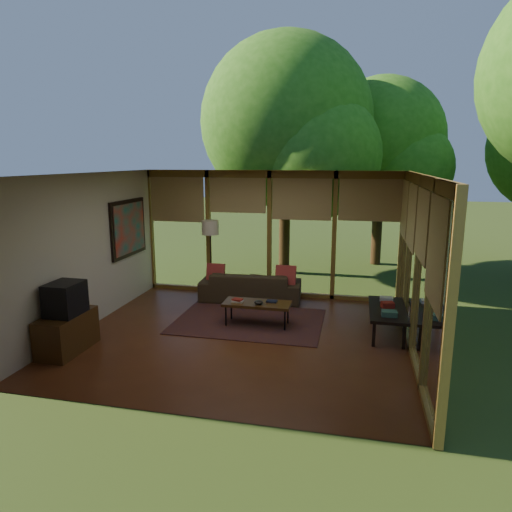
% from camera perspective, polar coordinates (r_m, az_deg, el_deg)
% --- Properties ---
extents(floor, '(5.50, 5.50, 0.00)m').
position_cam_1_polar(floor, '(7.81, -1.91, -9.98)').
color(floor, brown).
rests_on(floor, ground).
extents(ceiling, '(5.50, 5.50, 0.00)m').
position_cam_1_polar(ceiling, '(7.25, -2.06, 10.23)').
color(ceiling, white).
rests_on(ceiling, ground).
extents(wall_left, '(0.04, 5.00, 2.70)m').
position_cam_1_polar(wall_left, '(8.52, -20.19, 0.62)').
color(wall_left, beige).
rests_on(wall_left, ground).
extents(wall_front, '(5.50, 0.04, 2.70)m').
position_cam_1_polar(wall_front, '(5.11, -9.08, -6.06)').
color(wall_front, beige).
rests_on(wall_front, ground).
extents(window_wall_back, '(5.50, 0.12, 2.70)m').
position_cam_1_polar(window_wall_back, '(9.81, 1.69, 2.77)').
color(window_wall_back, olive).
rests_on(window_wall_back, ground).
extents(window_wall_right, '(0.12, 5.00, 2.70)m').
position_cam_1_polar(window_wall_right, '(7.24, 19.59, -1.25)').
color(window_wall_right, olive).
rests_on(window_wall_right, ground).
extents(tree_nw, '(4.26, 4.26, 5.95)m').
position_cam_1_polar(tree_nw, '(11.83, 3.80, 16.32)').
color(tree_nw, '#392815').
rests_on(tree_nw, ground).
extents(tree_ne, '(3.35, 3.35, 5.12)m').
position_cam_1_polar(tree_ne, '(13.26, 15.44, 13.79)').
color(tree_ne, '#392815').
rests_on(tree_ne, ground).
extents(rug, '(2.67, 1.89, 0.01)m').
position_cam_1_polar(rug, '(8.47, -0.90, -8.14)').
color(rug, brown).
rests_on(rug, floor).
extents(sofa, '(2.15, 0.97, 0.61)m').
position_cam_1_polar(sofa, '(9.62, -0.66, -3.79)').
color(sofa, '#3C2F1E').
rests_on(sofa, floor).
extents(pillow_left, '(0.38, 0.20, 0.39)m').
position_cam_1_polar(pillow_left, '(9.70, -5.05, -2.10)').
color(pillow_left, maroon).
rests_on(pillow_left, sofa).
extents(pillow_right, '(0.41, 0.22, 0.43)m').
position_cam_1_polar(pillow_right, '(9.36, 3.74, -2.48)').
color(pillow_right, maroon).
rests_on(pillow_right, sofa).
extents(ct_book_lower, '(0.20, 0.15, 0.03)m').
position_cam_1_polar(ct_book_lower, '(8.19, -2.34, -5.66)').
color(ct_book_lower, '#B8B3A7').
rests_on(ct_book_lower, coffee_table).
extents(ct_book_upper, '(0.20, 0.17, 0.03)m').
position_cam_1_polar(ct_book_upper, '(8.18, -2.34, -5.46)').
color(ct_book_upper, maroon).
rests_on(ct_book_upper, coffee_table).
extents(ct_book_side, '(0.19, 0.14, 0.03)m').
position_cam_1_polar(ct_book_side, '(8.18, 1.98, -5.67)').
color(ct_book_side, black).
rests_on(ct_book_side, coffee_table).
extents(ct_bowl, '(0.16, 0.16, 0.07)m').
position_cam_1_polar(ct_bowl, '(8.05, 0.34, -5.81)').
color(ct_bowl, black).
rests_on(ct_bowl, coffee_table).
extents(media_cabinet, '(0.50, 1.00, 0.60)m').
position_cam_1_polar(media_cabinet, '(7.71, -22.55, -8.84)').
color(media_cabinet, '#4A2E14').
rests_on(media_cabinet, floor).
extents(television, '(0.45, 0.55, 0.50)m').
position_cam_1_polar(television, '(7.53, -22.76, -4.94)').
color(television, black).
rests_on(television, media_cabinet).
extents(console_book_a, '(0.25, 0.18, 0.09)m').
position_cam_1_polar(console_book_a, '(7.67, 16.31, -6.91)').
color(console_book_a, '#32584B').
rests_on(console_book_a, side_console).
extents(console_book_b, '(0.24, 0.20, 0.09)m').
position_cam_1_polar(console_book_b, '(8.10, 16.13, -5.88)').
color(console_book_b, maroon).
rests_on(console_book_b, side_console).
extents(console_book_c, '(0.24, 0.18, 0.06)m').
position_cam_1_polar(console_book_c, '(8.49, 15.97, -5.17)').
color(console_book_c, '#B8B3A7').
rests_on(console_book_c, side_console).
extents(floor_lamp, '(0.36, 0.36, 1.65)m').
position_cam_1_polar(floor_lamp, '(9.79, -5.74, 3.03)').
color(floor_lamp, black).
rests_on(floor_lamp, floor).
extents(coffee_table, '(1.20, 0.50, 0.43)m').
position_cam_1_polar(coffee_table, '(8.17, 0.14, -6.05)').
color(coffee_table, '#4A2E14').
rests_on(coffee_table, floor).
extents(side_console, '(0.60, 1.40, 0.46)m').
position_cam_1_polar(side_console, '(8.08, 16.11, -6.61)').
color(side_console, black).
rests_on(side_console, floor).
extents(wall_painting, '(0.06, 1.35, 1.15)m').
position_cam_1_polar(wall_painting, '(9.66, -15.64, 3.38)').
color(wall_painting, black).
rests_on(wall_painting, wall_left).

